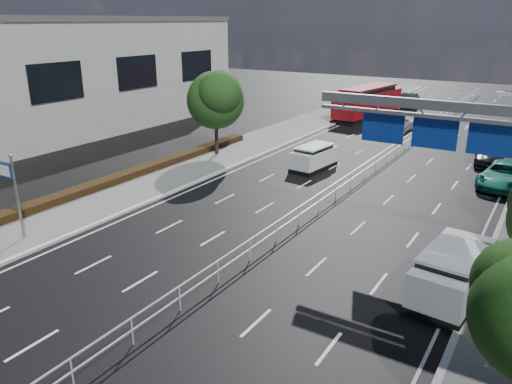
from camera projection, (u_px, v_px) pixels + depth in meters
The scene contains 16 objects.
ground at pixel (194, 301), 19.08m from camera, with size 160.00×160.00×0.00m, color black.
sidewalk_near at pixel (12, 234), 24.78m from camera, with size 5.00×140.00×0.14m, color slate.
kerb_near at pixel (44, 246), 23.53m from camera, with size 0.25×140.00×0.15m, color silver.
median_fence at pixel (384, 157), 36.98m from camera, with size 0.05×85.00×1.02m.
hedge_near at pixel (70, 194), 29.59m from camera, with size 1.00×36.00×0.44m, color black.
toilet_sign at pixel (9, 181), 23.56m from camera, with size 1.62×0.18×4.34m.
overhead_gantry at pixel (452, 129), 21.96m from camera, with size 10.24×0.38×7.45m.
near_building at pixel (60, 78), 46.83m from camera, with size 12.00×38.00×10.00m, color #BDB6A9.
near_tree_back at pixel (216, 97), 37.94m from camera, with size 4.84×4.51×6.69m.
white_minivan at pixel (314, 157), 35.67m from camera, with size 2.13×4.14×1.73m.
red_bus at pixel (368, 101), 54.21m from camera, with size 4.19×11.55×3.37m.
near_car_silver at pixel (400, 124), 47.80m from camera, with size 1.63×4.06×1.38m, color #B0B2B8.
near_car_dark at pixel (410, 100), 61.47m from camera, with size 1.77×5.07×1.67m, color black.
silver_minivan at pixel (454, 273), 19.06m from camera, with size 2.59×5.09×2.04m.
parked_car_teal at pixel (505, 175), 31.91m from camera, with size 2.56×5.56×1.54m, color #1A7767.
parked_car_dark at pixel (490, 154), 36.94m from camera, with size 2.06×5.08×1.47m, color black.
Camera 1 is at (10.79, -12.92, 10.17)m, focal length 35.00 mm.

